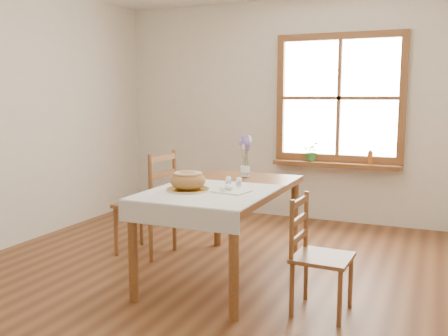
# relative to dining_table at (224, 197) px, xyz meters

# --- Properties ---
(ground) EXTENTS (5.00, 5.00, 0.00)m
(ground) POSITION_rel_dining_table_xyz_m (0.00, -0.30, -0.66)
(ground) COLOR brown
(ground) RESTS_ON ground
(room_walls) EXTENTS (4.60, 5.10, 2.65)m
(room_walls) POSITION_rel_dining_table_xyz_m (0.00, -0.30, 1.04)
(room_walls) COLOR beige
(room_walls) RESTS_ON ground
(window) EXTENTS (1.46, 0.08, 1.46)m
(window) POSITION_rel_dining_table_xyz_m (0.50, 2.17, 0.79)
(window) COLOR brown
(window) RESTS_ON ground
(window_sill) EXTENTS (1.46, 0.20, 0.05)m
(window_sill) POSITION_rel_dining_table_xyz_m (0.50, 2.10, 0.03)
(window_sill) COLOR brown
(window_sill) RESTS_ON ground
(dining_table) EXTENTS (0.90, 1.60, 0.75)m
(dining_table) POSITION_rel_dining_table_xyz_m (0.00, 0.00, 0.00)
(dining_table) COLOR brown
(dining_table) RESTS_ON ground
(table_linen) EXTENTS (0.91, 0.99, 0.01)m
(table_linen) POSITION_rel_dining_table_xyz_m (0.00, -0.30, 0.09)
(table_linen) COLOR silver
(table_linen) RESTS_ON dining_table
(chair_left) EXTENTS (0.50, 0.48, 0.97)m
(chair_left) POSITION_rel_dining_table_xyz_m (-0.91, 0.25, -0.18)
(chair_left) COLOR brown
(chair_left) RESTS_ON ground
(chair_right) EXTENTS (0.41, 0.39, 0.80)m
(chair_right) POSITION_rel_dining_table_xyz_m (0.90, -0.39, -0.26)
(chair_right) COLOR brown
(chair_right) RESTS_ON ground
(bread_plate) EXTENTS (0.36, 0.36, 0.02)m
(bread_plate) POSITION_rel_dining_table_xyz_m (-0.16, -0.33, 0.10)
(bread_plate) COLOR white
(bread_plate) RESTS_ON table_linen
(bread_loaf) EXTENTS (0.27, 0.27, 0.15)m
(bread_loaf) POSITION_rel_dining_table_xyz_m (-0.16, -0.33, 0.19)
(bread_loaf) COLOR #AF753E
(bread_loaf) RESTS_ON bread_plate
(egg_napkin) EXTENTS (0.28, 0.25, 0.01)m
(egg_napkin) POSITION_rel_dining_table_xyz_m (0.17, -0.24, 0.10)
(egg_napkin) COLOR silver
(egg_napkin) RESTS_ON table_linen
(eggs) EXTENTS (0.22, 0.20, 0.04)m
(eggs) POSITION_rel_dining_table_xyz_m (0.17, -0.24, 0.13)
(eggs) COLOR white
(eggs) RESTS_ON egg_napkin
(salt_shaker) EXTENTS (0.05, 0.05, 0.08)m
(salt_shaker) POSITION_rel_dining_table_xyz_m (0.05, -0.03, 0.14)
(salt_shaker) COLOR white
(salt_shaker) RESTS_ON table_linen
(pepper_shaker) EXTENTS (0.06, 0.06, 0.08)m
(pepper_shaker) POSITION_rel_dining_table_xyz_m (0.15, -0.05, 0.14)
(pepper_shaker) COLOR white
(pepper_shaker) RESTS_ON table_linen
(flower_vase) EXTENTS (0.11, 0.11, 0.09)m
(flower_vase) POSITION_rel_dining_table_xyz_m (-0.01, 0.49, 0.13)
(flower_vase) COLOR white
(flower_vase) RESTS_ON dining_table
(lavender_bouquet) EXTENTS (0.15, 0.15, 0.28)m
(lavender_bouquet) POSITION_rel_dining_table_xyz_m (-0.01, 0.49, 0.32)
(lavender_bouquet) COLOR #795FA8
(lavender_bouquet) RESTS_ON flower_vase
(potted_plant) EXTENTS (0.21, 0.24, 0.18)m
(potted_plant) POSITION_rel_dining_table_xyz_m (0.21, 2.10, 0.14)
(potted_plant) COLOR #347B31
(potted_plant) RESTS_ON window_sill
(amber_bottle) EXTENTS (0.06, 0.06, 0.16)m
(amber_bottle) POSITION_rel_dining_table_xyz_m (0.88, 2.10, 0.13)
(amber_bottle) COLOR #99531C
(amber_bottle) RESTS_ON window_sill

